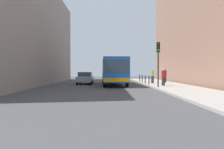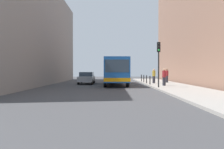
{
  "view_description": "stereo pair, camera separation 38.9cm",
  "coord_description": "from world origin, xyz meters",
  "px_view_note": "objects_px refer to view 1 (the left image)",
  "views": [
    {
      "loc": [
        -1.07,
        -23.51,
        1.67
      ],
      "look_at": [
        -0.59,
        1.59,
        1.24
      ],
      "focal_mm": 37.22,
      "sensor_mm": 36.0,
      "label": 1
    },
    {
      "loc": [
        -0.68,
        -23.52,
        1.67
      ],
      "look_at": [
        -0.59,
        1.59,
        1.24
      ],
      "focal_mm": 37.22,
      "sensor_mm": 36.0,
      "label": 2
    }
  ],
  "objects_px": {
    "traffic_light": "(158,56)",
    "pedestrian_mid_sidewalk": "(152,76)",
    "car_beside_bus": "(85,78)",
    "pedestrian_near_signal": "(163,77)",
    "bollard_farthest": "(140,78)",
    "pedestrian_far_sidewalk": "(165,76)",
    "bollard_far": "(142,79)",
    "bus": "(113,70)",
    "bollard_mid": "(145,79)",
    "bollard_near": "(149,80)"
  },
  "relations": [
    {
      "from": "bollard_farthest",
      "to": "pedestrian_mid_sidewalk",
      "type": "height_order",
      "value": "pedestrian_mid_sidewalk"
    },
    {
      "from": "car_beside_bus",
      "to": "bollard_farthest",
      "type": "relative_size",
      "value": 4.64
    },
    {
      "from": "bus",
      "to": "pedestrian_near_signal",
      "type": "height_order",
      "value": "bus"
    },
    {
      "from": "pedestrian_far_sidewalk",
      "to": "bollard_near",
      "type": "bearing_deg",
      "value": 132.93
    },
    {
      "from": "car_beside_bus",
      "to": "pedestrian_far_sidewalk",
      "type": "bearing_deg",
      "value": -177.33
    },
    {
      "from": "bollard_far",
      "to": "pedestrian_near_signal",
      "type": "xyz_separation_m",
      "value": [
        1.1,
        -6.85,
        0.39
      ]
    },
    {
      "from": "traffic_light",
      "to": "bollard_mid",
      "type": "relative_size",
      "value": 4.32
    },
    {
      "from": "traffic_light",
      "to": "bollard_near",
      "type": "bearing_deg",
      "value": 91.38
    },
    {
      "from": "car_beside_bus",
      "to": "pedestrian_near_signal",
      "type": "height_order",
      "value": "pedestrian_near_signal"
    },
    {
      "from": "bollard_farthest",
      "to": "bollard_near",
      "type": "bearing_deg",
      "value": -90.0
    },
    {
      "from": "bus",
      "to": "car_beside_bus",
      "type": "height_order",
      "value": "bus"
    },
    {
      "from": "bus",
      "to": "traffic_light",
      "type": "relative_size",
      "value": 2.7
    },
    {
      "from": "traffic_light",
      "to": "bollard_far",
      "type": "xyz_separation_m",
      "value": [
        -0.1,
        9.06,
        -2.38
      ]
    },
    {
      "from": "pedestrian_mid_sidewalk",
      "to": "car_beside_bus",
      "type": "bearing_deg",
      "value": -111.88
    },
    {
      "from": "bollard_mid",
      "to": "pedestrian_mid_sidewalk",
      "type": "distance_m",
      "value": 0.98
    },
    {
      "from": "pedestrian_near_signal",
      "to": "pedestrian_far_sidewalk",
      "type": "bearing_deg",
      "value": -25.37
    },
    {
      "from": "bollard_farthest",
      "to": "pedestrian_mid_sidewalk",
      "type": "distance_m",
      "value": 4.89
    },
    {
      "from": "bollard_mid",
      "to": "bollard_far",
      "type": "height_order",
      "value": "same"
    },
    {
      "from": "bollard_farthest",
      "to": "pedestrian_near_signal",
      "type": "relative_size",
      "value": 0.55
    },
    {
      "from": "bollard_far",
      "to": "pedestrian_near_signal",
      "type": "height_order",
      "value": "pedestrian_near_signal"
    },
    {
      "from": "bollard_near",
      "to": "pedestrian_near_signal",
      "type": "height_order",
      "value": "pedestrian_near_signal"
    },
    {
      "from": "pedestrian_near_signal",
      "to": "pedestrian_far_sidewalk",
      "type": "xyz_separation_m",
      "value": [
        1.75,
        6.23,
        0.02
      ]
    },
    {
      "from": "bollard_near",
      "to": "pedestrian_far_sidewalk",
      "type": "bearing_deg",
      "value": 56.4
    },
    {
      "from": "pedestrian_near_signal",
      "to": "traffic_light",
      "type": "bearing_deg",
      "value": 146.01
    },
    {
      "from": "bollard_near",
      "to": "bollard_mid",
      "type": "height_order",
      "value": "same"
    },
    {
      "from": "bus",
      "to": "bollard_far",
      "type": "bearing_deg",
      "value": -144.56
    },
    {
      "from": "bus",
      "to": "pedestrian_near_signal",
      "type": "relative_size",
      "value": 6.43
    },
    {
      "from": "traffic_light",
      "to": "pedestrian_mid_sidewalk",
      "type": "relative_size",
      "value": 2.37
    },
    {
      "from": "pedestrian_near_signal",
      "to": "pedestrian_mid_sidewalk",
      "type": "bearing_deg",
      "value": -6.93
    },
    {
      "from": "car_beside_bus",
      "to": "pedestrian_near_signal",
      "type": "bearing_deg",
      "value": 145.58
    },
    {
      "from": "pedestrian_mid_sidewalk",
      "to": "pedestrian_far_sidewalk",
      "type": "bearing_deg",
      "value": 117.46
    },
    {
      "from": "bus",
      "to": "pedestrian_mid_sidewalk",
      "type": "relative_size",
      "value": 6.41
    },
    {
      "from": "bollard_far",
      "to": "car_beside_bus",
      "type": "bearing_deg",
      "value": -171.14
    },
    {
      "from": "bus",
      "to": "traffic_light",
      "type": "distance_m",
      "value": 7.42
    },
    {
      "from": "bollard_far",
      "to": "bollard_farthest",
      "type": "distance_m",
      "value": 2.46
    },
    {
      "from": "traffic_light",
      "to": "bollard_near",
      "type": "relative_size",
      "value": 4.32
    },
    {
      "from": "bollard_far",
      "to": "bollard_near",
      "type": "bearing_deg",
      "value": -90.0
    },
    {
      "from": "bollard_near",
      "to": "pedestrian_far_sidewalk",
      "type": "height_order",
      "value": "pedestrian_far_sidewalk"
    },
    {
      "from": "bollard_near",
      "to": "bollard_far",
      "type": "relative_size",
      "value": 1.0
    },
    {
      "from": "bollard_mid",
      "to": "bollard_far",
      "type": "relative_size",
      "value": 1.0
    },
    {
      "from": "bollard_farthest",
      "to": "pedestrian_mid_sidewalk",
      "type": "relative_size",
      "value": 0.55
    },
    {
      "from": "car_beside_bus",
      "to": "pedestrian_mid_sidewalk",
      "type": "relative_size",
      "value": 2.55
    },
    {
      "from": "pedestrian_near_signal",
      "to": "pedestrian_mid_sidewalk",
      "type": "distance_m",
      "value": 4.52
    },
    {
      "from": "bollard_mid",
      "to": "bollard_far",
      "type": "bearing_deg",
      "value": 90.0
    },
    {
      "from": "pedestrian_mid_sidewalk",
      "to": "bollard_near",
      "type": "bearing_deg",
      "value": -32.54
    },
    {
      "from": "pedestrian_far_sidewalk",
      "to": "pedestrian_mid_sidewalk",
      "type": "bearing_deg",
      "value": 117.58
    },
    {
      "from": "bollard_farthest",
      "to": "pedestrian_far_sidewalk",
      "type": "relative_size",
      "value": 0.54
    },
    {
      "from": "bollard_far",
      "to": "pedestrian_mid_sidewalk",
      "type": "distance_m",
      "value": 2.53
    },
    {
      "from": "car_beside_bus",
      "to": "bollard_far",
      "type": "height_order",
      "value": "car_beside_bus"
    },
    {
      "from": "bollard_mid",
      "to": "bollard_farthest",
      "type": "relative_size",
      "value": 1.0
    }
  ]
}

